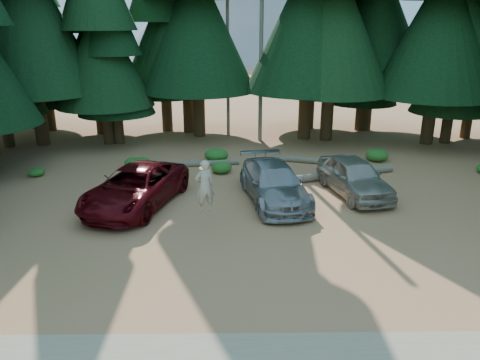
{
  "coord_description": "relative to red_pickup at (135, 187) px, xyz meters",
  "views": [
    {
      "loc": [
        -0.8,
        -14.2,
        7.14
      ],
      "look_at": [
        -0.59,
        3.03,
        1.25
      ],
      "focal_mm": 35.0,
      "sensor_mm": 36.0,
      "label": 1
    }
  ],
  "objects": [
    {
      "name": "log_mid",
      "position": [
        8.03,
        5.85,
        -0.64
      ],
      "size": [
        3.67,
        1.47,
        0.31
      ],
      "primitive_type": "cylinder",
      "rotation": [
        0.0,
        1.57,
        -0.32
      ],
      "color": "#696554",
      "rests_on": "ground"
    },
    {
      "name": "silver_minivan_center",
      "position": [
        5.62,
        0.48,
        -0.02
      ],
      "size": [
        3.1,
        5.65,
        1.55
      ],
      "primitive_type": "imported",
      "rotation": [
        0.0,
        0.0,
        0.18
      ],
      "color": "#989B9F",
      "rests_on": "ground"
    },
    {
      "name": "shrub_center_left",
      "position": [
        3.35,
        4.33,
        -0.52
      ],
      "size": [
        1.01,
        1.01,
        0.55
      ],
      "primitive_type": "ellipsoid",
      "color": "#206C20",
      "rests_on": "ground"
    },
    {
      "name": "shrub_left",
      "position": [
        -0.76,
        5.16,
        -0.53
      ],
      "size": [
        1.0,
        1.0,
        0.55
      ],
      "primitive_type": "ellipsoid",
      "color": "#206C20",
      "rests_on": "ground"
    },
    {
      "name": "ground",
      "position": [
        4.79,
        -3.51,
        -0.8
      ],
      "size": [
        160.0,
        160.0,
        0.0
      ],
      "primitive_type": "plane",
      "color": "#B4804C",
      "rests_on": "ground"
    },
    {
      "name": "shrub_far_left",
      "position": [
        -1.2,
        5.29,
        -0.55
      ],
      "size": [
        0.91,
        0.91,
        0.5
      ],
      "primitive_type": "ellipsoid",
      "color": "#206C20",
      "rests_on": "ground"
    },
    {
      "name": "frisbee_player",
      "position": [
        2.92,
        -2.01,
        0.76
      ],
      "size": [
        0.83,
        0.7,
        1.95
      ],
      "rotation": [
        0.0,
        0.0,
        3.52
      ],
      "color": "beige",
      "rests_on": "ground"
    },
    {
      "name": "log_left",
      "position": [
        2.31,
        5.46,
        -0.66
      ],
      "size": [
        3.9,
        0.93,
        0.28
      ],
      "primitive_type": "cylinder",
      "rotation": [
        0.0,
        1.57,
        0.17
      ],
      "color": "#696554",
      "rests_on": "ground"
    },
    {
      "name": "snag_back",
      "position": [
        3.59,
        12.49,
        4.2
      ],
      "size": [
        0.2,
        0.2,
        10.0
      ],
      "primitive_type": "cylinder",
      "color": "#696554",
      "rests_on": "ground"
    },
    {
      "name": "silver_minivan_right",
      "position": [
        9.13,
        1.27,
        0.0
      ],
      "size": [
        2.89,
        5.0,
        1.6
      ],
      "primitive_type": "imported",
      "rotation": [
        0.0,
        0.0,
        0.22
      ],
      "color": "#ADA79A",
      "rests_on": "ground"
    },
    {
      "name": "forest_belt_north",
      "position": [
        4.79,
        11.49,
        -0.8
      ],
      "size": [
        36.0,
        7.0,
        22.0
      ],
      "primitive_type": null,
      "color": "black",
      "rests_on": "ground"
    },
    {
      "name": "shrub_edge_west",
      "position": [
        -5.58,
        3.89,
        -0.59
      ],
      "size": [
        0.75,
        0.75,
        0.41
      ],
      "primitive_type": "ellipsoid",
      "color": "#206C20",
      "rests_on": "ground"
    },
    {
      "name": "shrub_right",
      "position": [
        5.3,
        2.87,
        -0.55
      ],
      "size": [
        0.92,
        0.92,
        0.51
      ],
      "primitive_type": "ellipsoid",
      "color": "#206C20",
      "rests_on": "ground"
    },
    {
      "name": "snag_front",
      "position": [
        5.59,
        10.99,
        5.2
      ],
      "size": [
        0.24,
        0.24,
        12.0
      ],
      "primitive_type": "cylinder",
      "color": "#696554",
      "rests_on": "ground"
    },
    {
      "name": "red_pickup",
      "position": [
        0.0,
        0.0,
        0.0
      ],
      "size": [
        4.16,
        6.26,
        1.6
      ],
      "primitive_type": "imported",
      "rotation": [
        0.0,
        0.0,
        -0.28
      ],
      "color": "#57070D",
      "rests_on": "ground"
    },
    {
      "name": "log_right",
      "position": [
        9.11,
        3.49,
        -0.62
      ],
      "size": [
        5.5,
        2.19,
        0.36
      ],
      "primitive_type": "cylinder",
      "rotation": [
        0.0,
        1.57,
        0.33
      ],
      "color": "#696554",
      "rests_on": "ground"
    },
    {
      "name": "shrub_far_right",
      "position": [
        11.62,
        6.31,
        -0.47
      ],
      "size": [
        1.18,
        1.18,
        0.65
      ],
      "primitive_type": "ellipsoid",
      "color": "#206C20",
      "rests_on": "ground"
    },
    {
      "name": "shrub_center_right",
      "position": [
        3.02,
        6.34,
        -0.45
      ],
      "size": [
        1.26,
        1.26,
        0.69
      ],
      "primitive_type": "ellipsoid",
      "color": "#206C20",
      "rests_on": "ground"
    }
  ]
}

